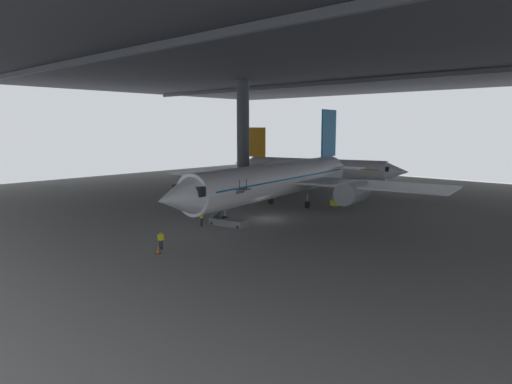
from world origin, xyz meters
TOP-DOWN VIEW (x-y plane):
  - ground_plane at (0.00, 0.00)m, footprint 110.00×110.00m
  - hangar_structure at (-0.12, 13.76)m, footprint 121.00×99.00m
  - airplane_main at (-2.42, 6.07)m, footprint 39.76×40.81m
  - boarding_stairs at (-0.05, -4.96)m, footprint 4.59×2.09m
  - crew_worker_near_nose at (2.53, -15.39)m, footprint 0.34×0.52m
  - crew_worker_by_stairs at (-1.78, -7.21)m, footprint 0.55×0.24m
  - airplane_distant at (-12.08, 26.74)m, footprint 30.89×30.40m
  - traffic_cone_orange at (3.31, -16.28)m, footprint 0.36×0.36m
  - baggage_tug at (1.74, 12.40)m, footprint 2.11×2.51m

SIDE VIEW (x-z plane):
  - ground_plane at x=0.00m, z-range 0.00..0.00m
  - traffic_cone_orange at x=3.31m, z-range -0.01..0.59m
  - baggage_tug at x=1.74m, z-range 0.08..0.98m
  - boarding_stairs at x=-0.05m, z-range -1.70..3.20m
  - crew_worker_near_nose at x=2.53m, z-range 0.10..1.67m
  - crew_worker_by_stairs at x=-1.78m, z-range 0.13..1.86m
  - airplane_distant at x=-12.08m, z-range -1.83..8.19m
  - airplane_main at x=-2.42m, z-range -2.64..9.96m
  - hangar_structure at x=-0.12m, z-range 8.90..28.03m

